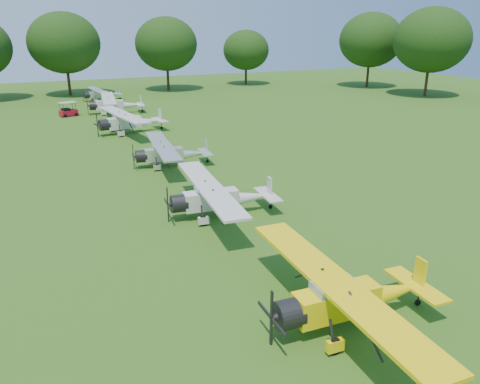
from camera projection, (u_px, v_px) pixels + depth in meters
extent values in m
plane|color=#264F13|center=(218.00, 210.00, 28.63)|extent=(160.00, 160.00, 0.00)
cylinder|color=black|center=(427.00, 80.00, 74.53)|extent=(0.44, 0.44, 4.99)
ellipsoid|color=black|center=(432.00, 40.00, 72.49)|extent=(11.65, 11.65, 9.90)
cylinder|color=black|center=(368.00, 74.00, 85.86)|extent=(0.44, 0.44, 4.81)
ellipsoid|color=black|center=(371.00, 40.00, 83.89)|extent=(11.23, 11.23, 9.55)
cylinder|color=black|center=(246.00, 75.00, 89.68)|extent=(0.44, 0.44, 3.70)
ellipsoid|color=black|center=(246.00, 50.00, 88.16)|extent=(8.63, 8.63, 7.34)
cylinder|color=black|center=(168.00, 77.00, 81.49)|extent=(0.44, 0.44, 4.51)
ellipsoid|color=black|center=(166.00, 44.00, 79.64)|extent=(10.52, 10.52, 8.94)
cylinder|color=black|center=(69.00, 81.00, 75.27)|extent=(0.44, 0.44, 4.74)
ellipsoid|color=black|center=(64.00, 43.00, 73.33)|extent=(11.05, 11.05, 9.39)
cube|color=yellow|center=(336.00, 302.00, 17.15)|extent=(3.36, 1.18, 1.09)
cone|color=yellow|center=(397.00, 291.00, 18.19)|extent=(2.95, 1.10, 0.93)
cube|color=#8CA5B2|center=(335.00, 289.00, 16.93)|extent=(1.71, 1.05, 0.57)
cylinder|color=black|center=(289.00, 314.00, 16.46)|extent=(0.99, 1.13, 1.08)
cube|color=black|center=(271.00, 318.00, 16.22)|extent=(0.07, 0.13, 2.17)
cube|color=yellow|center=(335.00, 283.00, 16.84)|extent=(2.14, 11.04, 0.14)
cube|color=yellow|center=(420.00, 274.00, 18.39)|extent=(0.14, 0.57, 1.35)
cube|color=yellow|center=(416.00, 285.00, 18.51)|extent=(1.05, 2.94, 0.09)
cylinder|color=black|center=(335.00, 346.00, 15.99)|extent=(0.63, 0.20, 0.62)
cylinder|color=black|center=(298.00, 307.00, 18.25)|extent=(0.63, 0.20, 0.62)
cylinder|color=black|center=(418.00, 303.00, 18.87)|extent=(0.25, 0.10, 0.25)
cube|color=silver|center=(211.00, 200.00, 27.40)|extent=(3.29, 1.30, 1.05)
cone|color=silver|center=(254.00, 197.00, 28.28)|extent=(2.88, 1.21, 0.90)
cube|color=#8CA5B2|center=(209.00, 191.00, 27.19)|extent=(1.69, 1.09, 0.55)
cylinder|color=black|center=(179.00, 203.00, 26.82)|extent=(1.01, 1.13, 1.04)
cube|color=black|center=(168.00, 205.00, 26.62)|extent=(0.07, 0.13, 2.10)
cube|color=silver|center=(209.00, 187.00, 27.10)|extent=(2.63, 10.70, 0.14)
cube|color=silver|center=(269.00, 187.00, 28.42)|extent=(0.16, 0.56, 1.30)
cube|color=silver|center=(268.00, 194.00, 28.54)|extent=(1.16, 2.88, 0.09)
cylinder|color=black|center=(203.00, 221.00, 26.29)|extent=(0.61, 0.23, 0.60)
cylinder|color=black|center=(193.00, 206.00, 28.52)|extent=(0.61, 0.23, 0.60)
cylinder|color=black|center=(270.00, 207.00, 28.88)|extent=(0.25, 0.11, 0.24)
cube|color=silver|center=(164.00, 154.00, 37.29)|extent=(3.09, 1.27, 0.99)
cone|color=silver|center=(195.00, 154.00, 38.08)|extent=(2.72, 1.17, 0.85)
cube|color=#8CA5B2|center=(162.00, 148.00, 37.09)|extent=(1.60, 1.05, 0.52)
cylinder|color=black|center=(141.00, 156.00, 36.77)|extent=(0.96, 1.08, 0.98)
cube|color=black|center=(133.00, 157.00, 36.60)|extent=(0.07, 0.12, 1.97)
cube|color=silver|center=(162.00, 145.00, 37.02)|extent=(2.62, 10.05, 0.13)
cube|color=silver|center=(206.00, 147.00, 38.20)|extent=(0.16, 0.52, 1.22)
cube|color=silver|center=(205.00, 152.00, 38.31)|extent=(1.13, 2.71, 0.08)
cylinder|color=black|center=(157.00, 168.00, 36.26)|extent=(0.58, 0.22, 0.56)
cylinder|color=black|center=(153.00, 160.00, 38.36)|extent=(0.58, 0.22, 0.56)
cylinder|color=black|center=(208.00, 161.00, 38.63)|extent=(0.23, 0.10, 0.23)
cube|color=silver|center=(124.00, 123.00, 48.69)|extent=(3.61, 1.49, 1.15)
cone|color=silver|center=(151.00, 121.00, 50.26)|extent=(3.17, 1.38, 0.99)
cube|color=#8CA5B2|center=(123.00, 117.00, 48.44)|extent=(1.87, 1.23, 0.60)
cylinder|color=black|center=(104.00, 125.00, 47.63)|extent=(1.13, 1.26, 1.14)
cube|color=black|center=(97.00, 126.00, 47.27)|extent=(0.08, 0.14, 2.30)
cube|color=silver|center=(122.00, 114.00, 48.34)|extent=(3.08, 11.72, 0.15)
cube|color=silver|center=(160.00, 115.00, 50.64)|extent=(0.19, 0.61, 1.42)
cube|color=silver|center=(159.00, 120.00, 50.75)|extent=(1.32, 3.16, 0.10)
cylinder|color=black|center=(121.00, 134.00, 47.44)|extent=(0.67, 0.26, 0.66)
cylinder|color=black|center=(112.00, 129.00, 49.60)|extent=(0.67, 0.26, 0.66)
cylinder|color=black|center=(162.00, 128.00, 51.16)|extent=(0.27, 0.12, 0.26)
cube|color=silver|center=(110.00, 105.00, 59.88)|extent=(3.53, 1.49, 1.12)
cone|color=silver|center=(133.00, 105.00, 60.74)|extent=(3.10, 1.37, 0.96)
cube|color=#8CA5B2|center=(108.00, 100.00, 59.65)|extent=(1.83, 1.21, 0.59)
cylinder|color=black|center=(93.00, 106.00, 59.31)|extent=(1.11, 1.24, 1.11)
cube|color=black|center=(88.00, 106.00, 59.11)|extent=(0.08, 0.14, 2.24)
cube|color=silver|center=(108.00, 98.00, 59.56)|extent=(3.13, 11.43, 0.15)
cube|color=silver|center=(141.00, 101.00, 60.86)|extent=(0.19, 0.60, 1.39)
cube|color=silver|center=(140.00, 104.00, 60.99)|extent=(1.32, 3.09, 0.10)
cylinder|color=black|center=(104.00, 113.00, 58.71)|extent=(0.66, 0.26, 0.64)
cylinder|color=black|center=(103.00, 110.00, 61.11)|extent=(0.66, 0.26, 0.64)
cylinder|color=black|center=(142.00, 111.00, 61.35)|extent=(0.27, 0.12, 0.26)
cube|color=silver|center=(98.00, 95.00, 70.40)|extent=(2.82, 1.06, 0.91)
cone|color=silver|center=(114.00, 94.00, 71.55)|extent=(2.48, 0.98, 0.78)
cube|color=#8CA5B2|center=(97.00, 91.00, 70.20)|extent=(1.45, 0.91, 0.47)
cylinder|color=black|center=(87.00, 95.00, 69.61)|extent=(0.85, 0.96, 0.90)
cube|color=black|center=(83.00, 96.00, 69.35)|extent=(0.06, 0.11, 1.81)
cube|color=silver|center=(97.00, 90.00, 70.12)|extent=(2.05, 9.22, 0.12)
cube|color=silver|center=(119.00, 91.00, 71.82)|extent=(0.13, 0.48, 1.12)
cube|color=silver|center=(119.00, 94.00, 71.91)|extent=(0.94, 2.47, 0.08)
cylinder|color=black|center=(96.00, 100.00, 69.41)|extent=(0.53, 0.18, 0.52)
cylinder|color=black|center=(92.00, 98.00, 71.16)|extent=(0.53, 0.18, 0.52)
cylinder|color=black|center=(120.00, 98.00, 72.23)|extent=(0.21, 0.09, 0.21)
cube|color=#AD0C23|center=(69.00, 113.00, 58.37)|extent=(2.32, 1.71, 0.66)
cube|color=black|center=(66.00, 110.00, 58.06)|extent=(1.12, 1.24, 0.42)
cube|color=silver|center=(67.00, 102.00, 57.94)|extent=(2.26, 1.77, 0.08)
cylinder|color=black|center=(65.00, 116.00, 57.58)|extent=(0.43, 0.25, 0.41)
cylinder|color=black|center=(61.00, 115.00, 58.39)|extent=(0.43, 0.25, 0.41)
cylinder|color=black|center=(76.00, 114.00, 58.49)|extent=(0.43, 0.25, 0.41)
cylinder|color=black|center=(72.00, 113.00, 59.30)|extent=(0.43, 0.25, 0.41)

